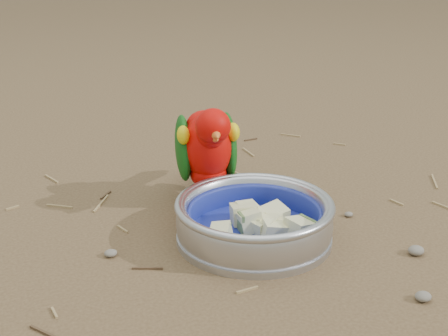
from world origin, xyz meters
name	(u,v)px	position (x,y,z in m)	size (l,w,h in m)	color
ground	(265,249)	(0.00, 0.00, 0.00)	(60.00, 60.00, 0.00)	brown
food_bowl	(254,235)	(0.00, 0.03, 0.01)	(0.22, 0.22, 0.02)	#B2B2BA
bowl_wall	(254,216)	(0.00, 0.03, 0.04)	(0.22, 0.22, 0.04)	#B2B2BA
fruit_wedges	(254,221)	(0.00, 0.03, 0.03)	(0.13, 0.13, 0.03)	beige
lory_parrot	(207,156)	(-0.01, 0.18, 0.08)	(0.10, 0.21, 0.17)	#C20703
ground_debris	(238,226)	(0.00, 0.08, 0.00)	(0.90, 0.80, 0.01)	#977C4F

